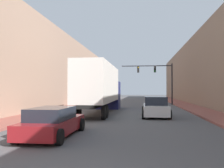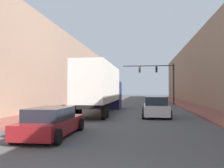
{
  "view_description": "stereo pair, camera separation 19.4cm",
  "coord_description": "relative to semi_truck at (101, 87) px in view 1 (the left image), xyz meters",
  "views": [
    {
      "loc": [
        1.37,
        -3.8,
        2.13
      ],
      "look_at": [
        -0.72,
        13.44,
        2.53
      ],
      "focal_mm": 40.0,
      "sensor_mm": 36.0,
      "label": 1
    },
    {
      "loc": [
        1.56,
        -3.77,
        2.13
      ],
      "look_at": [
        -0.72,
        13.44,
        2.53
      ],
      "focal_mm": 40.0,
      "sensor_mm": 36.0,
      "label": 2
    }
  ],
  "objects": [
    {
      "name": "sidewalk_right",
      "position": [
        9.46,
        11.09,
        -2.31
      ],
      "size": [
        2.6,
        80.0,
        0.15
      ],
      "color": "brown",
      "rests_on": "ground"
    },
    {
      "name": "sidewalk_left",
      "position": [
        -4.67,
        11.09,
        -2.31
      ],
      "size": [
        2.6,
        80.0,
        0.15
      ],
      "color": "brown",
      "rests_on": "ground"
    },
    {
      "name": "building_right",
      "position": [
        13.76,
        11.09,
        2.45
      ],
      "size": [
        6.0,
        80.0,
        9.66
      ],
      "color": "#846B56",
      "rests_on": "ground"
    },
    {
      "name": "building_left",
      "position": [
        -8.97,
        11.09,
        2.36
      ],
      "size": [
        6.0,
        80.0,
        9.48
      ],
      "color": "#997A66",
      "rests_on": "ground"
    },
    {
      "name": "semi_truck",
      "position": [
        0.0,
        0.0,
        0.0
      ],
      "size": [
        2.43,
        13.13,
        4.28
      ],
      "color": "silver",
      "rests_on": "ground"
    },
    {
      "name": "sedan_car",
      "position": [
        -0.29,
        -11.69,
        -1.74
      ],
      "size": [
        2.03,
        4.8,
        1.33
      ],
      "color": "maroon",
      "rests_on": "ground"
    },
    {
      "name": "suv_car",
      "position": [
        4.8,
        -2.71,
        -1.63
      ],
      "size": [
        2.11,
        4.82,
        1.59
      ],
      "color": "silver",
      "rests_on": "ground"
    },
    {
      "name": "traffic_signal_gantry",
      "position": [
        6.18,
        13.77,
        1.77
      ],
      "size": [
        7.32,
        0.35,
        5.9
      ],
      "color": "black",
      "rests_on": "ground"
    }
  ]
}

